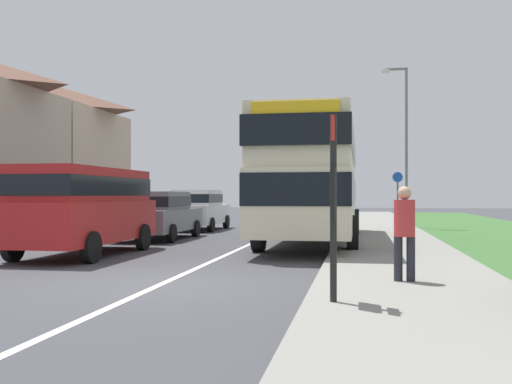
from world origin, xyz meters
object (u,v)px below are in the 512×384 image
Objects in this scene: cycle_route_sign at (398,197)px; parked_van_red at (84,204)px; parked_car_grey at (158,213)px; bus_stop_sign at (333,194)px; double_decker_bus at (314,175)px; street_lamp_mid at (404,136)px; parked_car_white at (199,208)px; pedestrian_at_stop at (404,229)px.

parked_van_red is at bearing -124.17° from cycle_route_sign.
parked_van_red is at bearing -90.54° from parked_car_grey.
bus_stop_sign is 1.03× the size of cycle_route_sign.
street_lamp_mid reaches higher than double_decker_bus.
parked_car_grey is 11.86m from street_lamp_mid.
double_decker_bus is 10.84m from bus_stop_sign.
bus_stop_sign is (6.45, -11.39, 0.64)m from parked_car_grey.
bus_stop_sign is 0.36× the size of street_lamp_mid.
bus_stop_sign reaches higher than parked_car_white.
bus_stop_sign reaches higher than parked_car_grey.
parked_car_grey is 2.70× the size of pedestrian_at_stop.
bus_stop_sign is at bearing -96.86° from street_lamp_mid.
double_decker_bus is 4.39× the size of cycle_route_sign.
double_decker_bus is 2.17× the size of parked_van_red.
parked_van_red is at bearing 137.36° from bus_stop_sign.
parked_van_red is 1.97× the size of bus_stop_sign.
double_decker_bus is at bearing -47.68° from parked_car_white.
parked_van_red is at bearing -89.84° from parked_car_white.
pedestrian_at_stop is 0.64× the size of bus_stop_sign.
pedestrian_at_stop is at bearing -51.21° from parked_car_grey.
double_decker_bus is at bearing -112.71° from street_lamp_mid.
cycle_route_sign is (0.91, 16.43, 0.45)m from pedestrian_at_stop.
bus_stop_sign is (-1.06, -2.04, 0.56)m from pedestrian_at_stop.
pedestrian_at_stop is at bearing 62.51° from bus_stop_sign.
double_decker_bus is 8.18m from parked_car_white.
double_decker_bus reaches higher than parked_car_white.
parked_car_grey is at bearing 119.54° from bus_stop_sign.
bus_stop_sign is at bearing -84.22° from double_decker_bus.
cycle_route_sign is at bearing 68.35° from double_decker_bus.
parked_van_red is 8.54m from pedestrian_at_stop.
parked_car_grey is 0.63× the size of street_lamp_mid.
parked_car_grey is 1.79× the size of cycle_route_sign.
cycle_route_sign is (8.42, 7.08, 0.52)m from parked_car_grey.
parked_car_grey is at bearing -89.14° from parked_car_white.
double_decker_bus is 2.50× the size of parked_car_white.
double_decker_bus is at bearing 41.43° from parked_van_red.
parked_car_grey is at bearing -139.74° from street_lamp_mid.
bus_stop_sign reaches higher than parked_van_red.
street_lamp_mid is at bearing 67.29° from double_decker_bus.
cycle_route_sign reaches higher than pedestrian_at_stop.
parked_car_white is (-5.44, 5.98, -1.20)m from double_decker_bus.
parked_car_white is at bearing 90.16° from parked_van_red.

